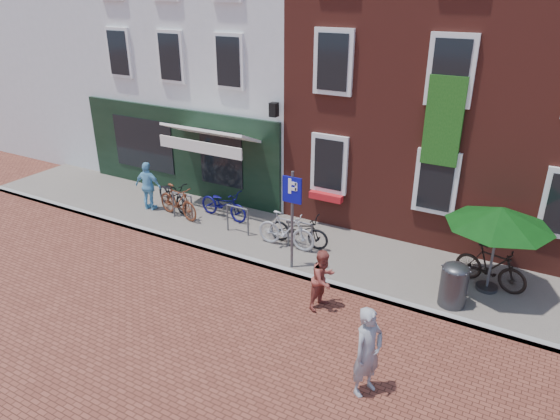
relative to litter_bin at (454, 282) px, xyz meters
The scene contains 17 objects.
ground 4.72m from the litter_bin, behind, with size 80.00×80.00×0.00m, color brown.
sidewalk 3.82m from the litter_bin, 165.27° to the left, with size 24.00×3.00×0.10m, color slate.
building_stucco 12.22m from the litter_bin, 146.19° to the left, with size 8.00×8.00×9.00m, color silver.
building_brick_mid 8.21m from the litter_bin, 112.25° to the left, with size 6.00×8.00×10.00m, color maroon.
filler_left 18.71m from the litter_bin, 159.36° to the left, with size 7.00×8.00×9.00m, color silver.
litter_bin is the anchor object (origin of this frame).
parking_sign 4.05m from the litter_bin, behind, with size 0.50×0.08×2.56m.
parasol 1.83m from the litter_bin, 60.60° to the left, with size 2.34×2.34×2.19m.
woman 3.44m from the litter_bin, 102.93° to the right, with size 0.63×0.41×1.72m, color gray.
boy 2.87m from the litter_bin, 151.91° to the right, with size 0.68×0.53×1.40m, color brown.
cafe_person 9.56m from the litter_bin, behind, with size 0.91×0.38×1.56m, color #76C4E8.
bicycle_0 9.01m from the litter_bin, behind, with size 0.61×1.74×0.91m, color black.
bicycle_1 8.39m from the litter_bin, behind, with size 0.48×1.69×1.01m, color #602D19.
bicycle_2 7.22m from the litter_bin, 169.45° to the left, with size 0.61×1.74×0.91m, color #0C0A4F.
bicycle_3 4.56m from the litter_bin, behind, with size 0.48×1.69×1.01m, color #9D9D9F.
bicycle_4 4.38m from the litter_bin, 168.48° to the left, with size 0.61×1.74×0.91m, color black.
bicycle_5 1.36m from the litter_bin, 64.20° to the left, with size 0.48×1.69×1.01m, color black.
Camera 1 is at (5.98, -9.62, 6.60)m, focal length 32.52 mm.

